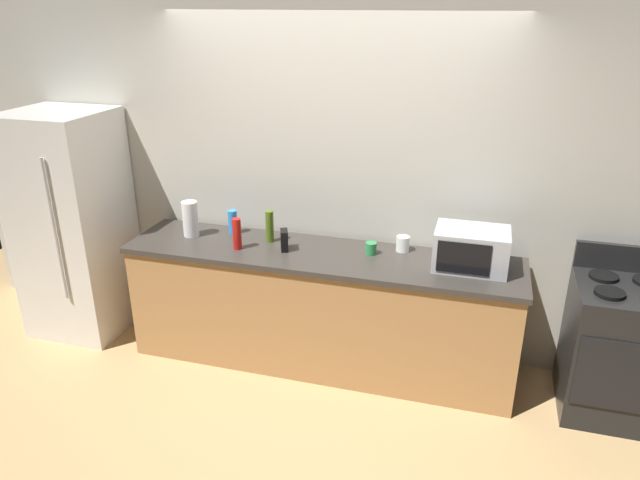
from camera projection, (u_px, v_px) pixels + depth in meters
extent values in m
plane|color=tan|center=(304.00, 391.00, 4.13)|extent=(8.00, 8.00, 0.00)
cube|color=beige|center=(335.00, 176.00, 4.34)|extent=(6.40, 0.10, 2.70)
cube|color=#B27F4C|center=(320.00, 311.00, 4.32)|extent=(2.80, 0.60, 0.86)
cube|color=#38332D|center=(320.00, 256.00, 4.15)|extent=(2.84, 0.64, 0.04)
cube|color=white|center=(74.00, 224.00, 4.67)|extent=(0.72, 0.70, 1.80)
cylinder|color=silver|center=(55.00, 231.00, 4.26)|extent=(0.02, 0.02, 1.10)
cube|color=black|center=(615.00, 350.00, 3.80)|extent=(0.60, 0.60, 0.90)
cube|color=black|center=(624.00, 377.00, 3.53)|extent=(0.55, 0.02, 0.48)
cube|color=black|center=(623.00, 258.00, 3.85)|extent=(0.60, 0.04, 0.18)
cylinder|color=black|center=(610.00, 293.00, 3.55)|extent=(0.18, 0.18, 0.02)
cylinder|color=black|center=(604.00, 276.00, 3.77)|extent=(0.18, 0.18, 0.02)
cube|color=#B7BABF|center=(471.00, 249.00, 3.87)|extent=(0.48, 0.34, 0.27)
cube|color=black|center=(463.00, 258.00, 3.73)|extent=(0.34, 0.01, 0.21)
cylinder|color=white|center=(190.00, 219.00, 4.40)|extent=(0.12, 0.12, 0.27)
cube|color=black|center=(284.00, 240.00, 4.17)|extent=(0.09, 0.12, 0.15)
cylinder|color=#4C6B19|center=(270.00, 226.00, 4.30)|extent=(0.06, 0.06, 0.24)
cylinder|color=red|center=(237.00, 234.00, 4.17)|extent=(0.06, 0.06, 0.23)
cylinder|color=#338CE5|center=(233.00, 222.00, 4.46)|extent=(0.07, 0.07, 0.18)
cylinder|color=#2D8C47|center=(371.00, 248.00, 4.11)|extent=(0.08, 0.08, 0.09)
cylinder|color=white|center=(403.00, 244.00, 4.16)|extent=(0.09, 0.09, 0.11)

